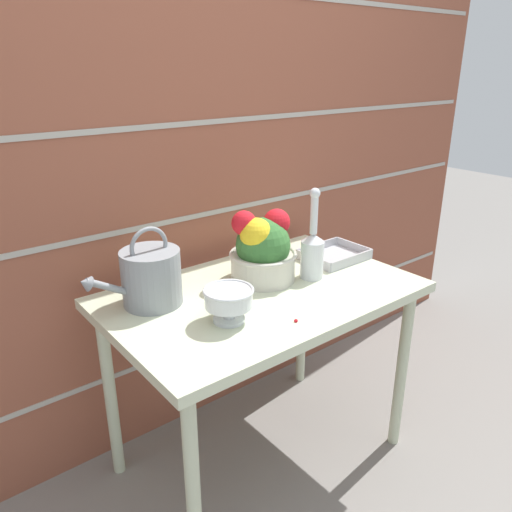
{
  "coord_description": "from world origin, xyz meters",
  "views": [
    {
      "loc": [
        -1.01,
        -1.24,
        1.49
      ],
      "look_at": [
        0.0,
        0.03,
        0.86
      ],
      "focal_mm": 35.0,
      "sensor_mm": 36.0,
      "label": 1
    }
  ],
  "objects_px": {
    "crystal_pedestal_bowl": "(229,299)",
    "wire_tray": "(334,256)",
    "flower_planter": "(262,249)",
    "watering_can": "(150,277)",
    "glass_decanter": "(312,250)"
  },
  "relations": [
    {
      "from": "crystal_pedestal_bowl",
      "to": "wire_tray",
      "type": "bearing_deg",
      "value": 14.13
    },
    {
      "from": "flower_planter",
      "to": "crystal_pedestal_bowl",
      "type": "bearing_deg",
      "value": -147.29
    },
    {
      "from": "flower_planter",
      "to": "watering_can",
      "type": "bearing_deg",
      "value": 169.26
    },
    {
      "from": "flower_planter",
      "to": "glass_decanter",
      "type": "distance_m",
      "value": 0.19
    },
    {
      "from": "crystal_pedestal_bowl",
      "to": "flower_planter",
      "type": "bearing_deg",
      "value": 32.71
    },
    {
      "from": "watering_can",
      "to": "glass_decanter",
      "type": "distance_m",
      "value": 0.6
    },
    {
      "from": "crystal_pedestal_bowl",
      "to": "flower_planter",
      "type": "relative_size",
      "value": 0.59
    },
    {
      "from": "glass_decanter",
      "to": "watering_can",
      "type": "bearing_deg",
      "value": 162.76
    },
    {
      "from": "watering_can",
      "to": "wire_tray",
      "type": "height_order",
      "value": "watering_can"
    },
    {
      "from": "watering_can",
      "to": "crystal_pedestal_bowl",
      "type": "height_order",
      "value": "watering_can"
    },
    {
      "from": "flower_planter",
      "to": "wire_tray",
      "type": "height_order",
      "value": "flower_planter"
    },
    {
      "from": "glass_decanter",
      "to": "crystal_pedestal_bowl",
      "type": "bearing_deg",
      "value": -169.34
    },
    {
      "from": "watering_can",
      "to": "glass_decanter",
      "type": "height_order",
      "value": "glass_decanter"
    },
    {
      "from": "crystal_pedestal_bowl",
      "to": "wire_tray",
      "type": "distance_m",
      "value": 0.67
    },
    {
      "from": "watering_can",
      "to": "glass_decanter",
      "type": "bearing_deg",
      "value": -17.24
    }
  ]
}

